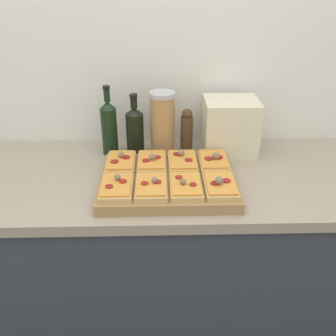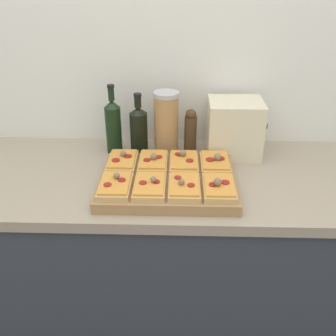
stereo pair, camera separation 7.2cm
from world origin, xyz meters
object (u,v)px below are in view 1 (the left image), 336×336
Objects in this scene: grain_jar_tall at (163,123)px; olive_oil_bottle at (109,127)px; wine_bottle at (135,130)px; toaster_oven at (230,127)px; cutting_board at (168,181)px; pepper_mill at (187,132)px.

olive_oil_bottle is at bearing 180.00° from grain_jar_tall.
olive_oil_bottle is 0.11m from wine_bottle.
olive_oil_bottle is 1.21× the size of toaster_oven.
wine_bottle is 0.12m from grain_jar_tall.
olive_oil_bottle is at bearing 179.90° from toaster_oven.
cutting_board is 0.31m from grain_jar_tall.
pepper_mill is 0.81× the size of toaster_oven.
grain_jar_tall is (0.22, 0.00, 0.01)m from olive_oil_bottle.
olive_oil_bottle is 1.10× the size of grain_jar_tall.
grain_jar_tall is (-0.02, 0.28, 0.12)m from cutting_board.
toaster_oven is at bearing -0.27° from pepper_mill.
cutting_board is at bearing -106.99° from pepper_mill.
toaster_oven reaches higher than pepper_mill.
wine_bottle is 1.07× the size of toaster_oven.
olive_oil_bottle is at bearing 180.00° from pepper_mill.
olive_oil_bottle reaches higher than grain_jar_tall.
toaster_oven is at bearing -0.10° from olive_oil_bottle.
grain_jar_tall is at bearing 180.00° from pepper_mill.
grain_jar_tall is 1.10× the size of toaster_oven.
grain_jar_tall is at bearing -0.00° from wine_bottle.
pepper_mill is (0.22, -0.00, -0.01)m from wine_bottle.
pepper_mill is at bearing 73.01° from cutting_board.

